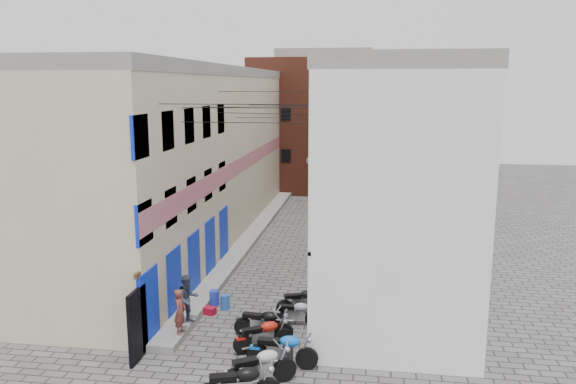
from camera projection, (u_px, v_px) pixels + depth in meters
The scene contains 21 objects.
ground at pixel (224, 359), 16.84m from camera, with size 90.00×90.00×0.00m, color #514E4C.
plinth at pixel (251, 237), 29.74m from camera, with size 0.90×26.00×0.25m, color gray.
building_left at pixel (194, 154), 29.29m from camera, with size 5.10×27.00×9.00m.
building_right at pixel (388, 158), 27.87m from camera, with size 5.94×26.00×9.00m.
building_far_brick_left at pixel (292, 125), 43.37m from camera, with size 6.00×6.00×10.00m, color maroon.
building_far_brick_right at pixel (357, 136), 44.77m from camera, with size 5.00×6.00×8.00m, color maroon.
building_far_concrete at pixel (325, 115), 48.81m from camera, with size 8.00×5.00×11.00m, color gray.
far_shopfront at pixel (313, 180), 41.08m from camera, with size 2.00×0.30×2.40m, color black.
overhead_wires at pixel (269, 109), 22.91m from camera, with size 5.80×13.02×1.32m.
motorcycle_a at pixel (239, 383), 14.27m from camera, with size 0.69×2.18×1.26m, color black, non-canonical shape.
motorcycle_b at pixel (259, 366), 15.17m from camera, with size 0.68×2.16×1.25m, color #ADAEB2, non-canonical shape.
motorcycle_c at pixel (282, 348), 16.23m from camera, with size 0.66×2.10×1.22m, color blue, non-canonical shape.
motorcycle_d at pixel (263, 333), 17.28m from camera, with size 0.61×1.93×1.12m, color #B9190D, non-canonical shape.
motorcycle_e at pixel (263, 322), 18.10m from camera, with size 0.63×1.98×1.15m, color black, non-canonical shape.
motorcycle_f at pixel (296, 311), 19.11m from camera, with size 0.54×1.72×1.00m, color #A4A4A9, non-canonical shape.
motorcycle_g at pixel (302, 300), 20.01m from camera, with size 0.60×1.92×1.11m, color black, non-canonical shape.
person_a at pixel (180, 312), 17.88m from camera, with size 0.54×0.35×1.47m, color brown.
person_b at pixel (188, 299), 18.62m from camera, with size 0.81×0.63×1.67m, color #34394E.
water_jug_near at pixel (225, 302), 20.54m from camera, with size 0.34×0.34×0.54m, color blue.
water_jug_far at pixel (214, 298), 20.90m from camera, with size 0.36×0.36×0.57m, color #263BC2.
red_crate at pixel (210, 311), 20.10m from camera, with size 0.41×0.31×0.26m, color #A20B23.
Camera 1 is at (4.23, -15.12, 8.12)m, focal length 35.00 mm.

